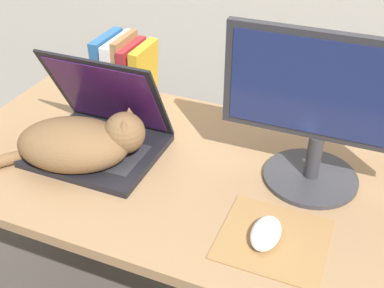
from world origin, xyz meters
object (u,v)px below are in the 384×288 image
object	(u,v)px
cat	(80,143)
book_row	(125,72)
laptop	(100,133)
external_monitor	(322,109)
computer_mouse	(266,233)

from	to	relation	value
cat	book_row	bearing A→B (deg)	98.84
laptop	book_row	world-z (taller)	laptop
external_monitor	computer_mouse	bearing A→B (deg)	-101.20
laptop	external_monitor	world-z (taller)	external_monitor
external_monitor	cat	bearing A→B (deg)	-163.84
laptop	computer_mouse	distance (m)	0.52
laptop	book_row	xyz separation A→B (m)	(-0.06, 0.25, 0.05)
book_row	cat	bearing A→B (deg)	-81.16
external_monitor	book_row	xyz separation A→B (m)	(-0.60, 0.17, -0.10)
external_monitor	computer_mouse	distance (m)	0.30
external_monitor	book_row	size ratio (longest dim) A/B	2.10
cat	laptop	bearing A→B (deg)	84.02
laptop	external_monitor	distance (m)	0.57
external_monitor	computer_mouse	xyz separation A→B (m)	(-0.05, -0.24, -0.18)
laptop	cat	size ratio (longest dim) A/B	0.86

